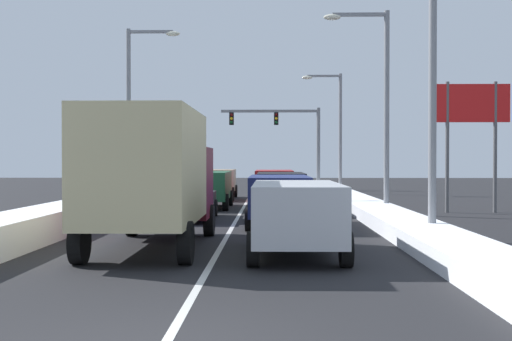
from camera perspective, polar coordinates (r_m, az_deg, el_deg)
ground_plane at (r=25.27m, az=-1.63°, el=-4.12°), size 120.00×120.00×0.00m
lane_stripe_between_right_lane_and_center_lane at (r=29.59m, az=-1.21°, el=-3.39°), size 0.14×47.77×0.01m
snow_bank_right_shoulder at (r=29.83m, az=9.03°, el=-2.92°), size 1.65×47.77×0.47m
snow_bank_left_shoulder at (r=30.26m, az=-11.30°, el=-2.57°), size 1.67×47.77×0.79m
suv_silver_right_lane_nearest at (r=15.54m, az=3.43°, el=-3.49°), size 2.16×4.90×1.67m
suv_navy_right_lane_second at (r=22.54m, az=1.98°, el=-2.14°), size 2.16×4.90×1.67m
suv_black_right_lane_third at (r=28.50m, az=2.11°, el=-1.51°), size 2.16×4.90×1.67m
suv_red_right_lane_fourth at (r=35.81m, az=1.54°, el=-1.03°), size 2.16×4.90×1.67m
box_truck_center_lane_nearest at (r=16.73m, az=-8.75°, el=-0.15°), size 2.53×7.20×3.36m
sedan_charcoal_center_lane_second at (r=25.07m, az=-5.87°, el=-2.42°), size 2.00×4.50×1.51m
suv_green_center_lane_third at (r=31.15m, az=-4.13°, el=-1.31°), size 2.16×4.90×1.67m
suv_tan_center_lane_fourth at (r=38.37m, az=-3.34°, el=-0.91°), size 2.16×4.90×1.67m
traffic_light_gantry at (r=51.26m, az=2.69°, el=3.43°), size 7.54×0.47×6.20m
street_lamp_right_near at (r=19.26m, az=13.65°, el=8.73°), size 2.66×0.36×8.07m
street_lamp_right_mid at (r=27.79m, az=10.26°, el=6.48°), size 2.66×0.36×8.23m
street_lamp_right_far at (r=44.96m, az=6.68°, el=4.13°), size 2.66×0.36×7.94m
street_lamp_left_mid at (r=33.88m, az=-10.16°, el=5.86°), size 2.66×0.36×8.68m
roadside_sign_right at (r=29.73m, az=17.75°, el=4.33°), size 3.20×0.16×5.50m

